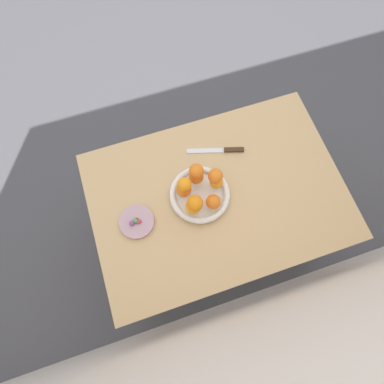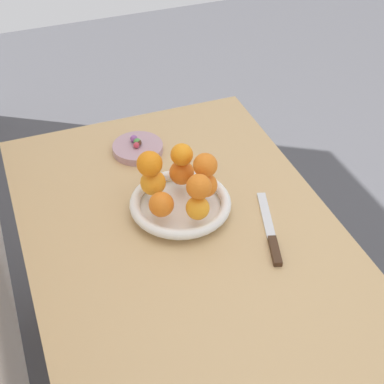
{
  "view_description": "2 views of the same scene",
  "coord_description": "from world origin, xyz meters",
  "px_view_note": "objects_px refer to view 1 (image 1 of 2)",
  "views": [
    {
      "loc": [
        0.23,
        0.35,
        1.98
      ],
      "look_at": [
        0.11,
        -0.02,
        0.84
      ],
      "focal_mm": 28.0,
      "sensor_mm": 36.0,
      "label": 1
    },
    {
      "loc": [
        -0.98,
        0.35,
        1.74
      ],
      "look_at": [
        0.07,
        -0.05,
        0.8
      ],
      "focal_mm": 55.0,
      "sensor_mm": 36.0,
      "label": 2
    }
  ],
  "objects_px": {
    "candy_dish": "(137,222)",
    "orange_8": "(196,171)",
    "candy_ball_0": "(136,220)",
    "candy_ball_1": "(139,221)",
    "candy_ball_3": "(132,223)",
    "orange_5": "(195,203)",
    "orange_6": "(215,176)",
    "candy_ball_2": "(136,221)",
    "dining_table": "(216,201)",
    "orange_4": "(213,202)",
    "orange_1": "(196,177)",
    "knife": "(220,150)",
    "fruit_bowl": "(200,195)",
    "orange_7": "(185,184)",
    "orange_3": "(193,206)",
    "orange_0": "(215,182)",
    "orange_2": "(184,189)"
  },
  "relations": [
    {
      "from": "orange_4",
      "to": "orange_7",
      "type": "bearing_deg",
      "value": -42.87
    },
    {
      "from": "orange_0",
      "to": "orange_2",
      "type": "height_order",
      "value": "orange_2"
    },
    {
      "from": "orange_2",
      "to": "candy_ball_1",
      "type": "xyz_separation_m",
      "value": [
        0.21,
        0.06,
        -0.04
      ]
    },
    {
      "from": "candy_dish",
      "to": "orange_8",
      "type": "bearing_deg",
      "value": -162.41
    },
    {
      "from": "candy_ball_1",
      "to": "orange_3",
      "type": "bearing_deg",
      "value": 174.86
    },
    {
      "from": "orange_2",
      "to": "candy_ball_0",
      "type": "height_order",
      "value": "orange_2"
    },
    {
      "from": "orange_4",
      "to": "knife",
      "type": "distance_m",
      "value": 0.28
    },
    {
      "from": "orange_0",
      "to": "candy_ball_1",
      "type": "distance_m",
      "value": 0.35
    },
    {
      "from": "dining_table",
      "to": "orange_5",
      "type": "relative_size",
      "value": 17.18
    },
    {
      "from": "candy_ball_0",
      "to": "candy_ball_1",
      "type": "relative_size",
      "value": 1.09
    },
    {
      "from": "dining_table",
      "to": "candy_ball_2",
      "type": "relative_size",
      "value": 50.52
    },
    {
      "from": "candy_dish",
      "to": "orange_7",
      "type": "bearing_deg",
      "value": -166.88
    },
    {
      "from": "orange_3",
      "to": "orange_7",
      "type": "distance_m",
      "value": 0.1
    },
    {
      "from": "fruit_bowl",
      "to": "candy_ball_1",
      "type": "bearing_deg",
      "value": 7.15
    },
    {
      "from": "orange_5",
      "to": "orange_7",
      "type": "relative_size",
      "value": 1.12
    },
    {
      "from": "dining_table",
      "to": "candy_ball_2",
      "type": "xyz_separation_m",
      "value": [
        0.36,
        0.01,
        0.12
      ]
    },
    {
      "from": "orange_7",
      "to": "candy_ball_1",
      "type": "relative_size",
      "value": 3.21
    },
    {
      "from": "dining_table",
      "to": "orange_4",
      "type": "height_order",
      "value": "orange_4"
    },
    {
      "from": "orange_6",
      "to": "candy_ball_2",
      "type": "distance_m",
      "value": 0.37
    },
    {
      "from": "orange_1",
      "to": "candy_ball_0",
      "type": "bearing_deg",
      "value": 17.33
    },
    {
      "from": "candy_ball_3",
      "to": "candy_ball_0",
      "type": "bearing_deg",
      "value": -162.2
    },
    {
      "from": "orange_7",
      "to": "candy_dish",
      "type": "bearing_deg",
      "value": 13.12
    },
    {
      "from": "fruit_bowl",
      "to": "orange_7",
      "type": "height_order",
      "value": "orange_7"
    },
    {
      "from": "fruit_bowl",
      "to": "orange_0",
      "type": "height_order",
      "value": "orange_0"
    },
    {
      "from": "orange_1",
      "to": "knife",
      "type": "bearing_deg",
      "value": -144.07
    },
    {
      "from": "orange_0",
      "to": "orange_3",
      "type": "relative_size",
      "value": 0.89
    },
    {
      "from": "candy_ball_2",
      "to": "knife",
      "type": "height_order",
      "value": "candy_ball_2"
    },
    {
      "from": "orange_8",
      "to": "candy_ball_0",
      "type": "relative_size",
      "value": 3.11
    },
    {
      "from": "orange_2",
      "to": "candy_ball_3",
      "type": "xyz_separation_m",
      "value": [
        0.24,
        0.06,
        -0.04
      ]
    },
    {
      "from": "knife",
      "to": "orange_4",
      "type": "bearing_deg",
      "value": 62.54
    },
    {
      "from": "fruit_bowl",
      "to": "orange_1",
      "type": "xyz_separation_m",
      "value": [
        -0.01,
        -0.06,
        0.05
      ]
    },
    {
      "from": "dining_table",
      "to": "candy_ball_0",
      "type": "bearing_deg",
      "value": 0.98
    },
    {
      "from": "dining_table",
      "to": "candy_ball_1",
      "type": "bearing_deg",
      "value": 2.37
    },
    {
      "from": "orange_1",
      "to": "orange_4",
      "type": "relative_size",
      "value": 1.02
    },
    {
      "from": "candy_dish",
      "to": "orange_5",
      "type": "bearing_deg",
      "value": 171.92
    },
    {
      "from": "orange_1",
      "to": "orange_6",
      "type": "distance_m",
      "value": 0.1
    },
    {
      "from": "orange_3",
      "to": "orange_4",
      "type": "relative_size",
      "value": 1.05
    },
    {
      "from": "orange_2",
      "to": "candy_ball_1",
      "type": "distance_m",
      "value": 0.23
    },
    {
      "from": "orange_1",
      "to": "candy_ball_1",
      "type": "relative_size",
      "value": 3.51
    },
    {
      "from": "orange_3",
      "to": "candy_ball_3",
      "type": "height_order",
      "value": "orange_3"
    },
    {
      "from": "orange_6",
      "to": "candy_ball_0",
      "type": "distance_m",
      "value": 0.37
    },
    {
      "from": "candy_ball_0",
      "to": "knife",
      "type": "distance_m",
      "value": 0.49
    },
    {
      "from": "orange_5",
      "to": "orange_6",
      "type": "relative_size",
      "value": 1.05
    },
    {
      "from": "dining_table",
      "to": "knife",
      "type": "bearing_deg",
      "value": -112.8
    },
    {
      "from": "dining_table",
      "to": "orange_4",
      "type": "distance_m",
      "value": 0.17
    },
    {
      "from": "fruit_bowl",
      "to": "orange_7",
      "type": "xyz_separation_m",
      "value": [
        0.06,
        -0.03,
        0.11
      ]
    },
    {
      "from": "candy_dish",
      "to": "orange_8",
      "type": "distance_m",
      "value": 0.33
    },
    {
      "from": "orange_2",
      "to": "orange_3",
      "type": "distance_m",
      "value": 0.08
    },
    {
      "from": "candy_ball_3",
      "to": "candy_ball_2",
      "type": "bearing_deg",
      "value": -166.03
    },
    {
      "from": "orange_1",
      "to": "candy_ball_0",
      "type": "distance_m",
      "value": 0.31
    }
  ]
}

